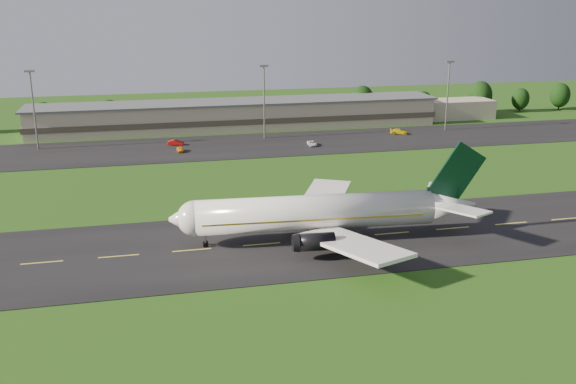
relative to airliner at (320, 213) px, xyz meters
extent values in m
plane|color=#1F4812|center=(1.42, 0.06, -4.66)|extent=(360.00, 360.00, 0.00)
cube|color=black|center=(1.42, 0.06, -4.61)|extent=(220.00, 30.00, 0.10)
cube|color=black|center=(1.42, 72.06, -4.61)|extent=(260.00, 30.00, 0.10)
cylinder|color=white|center=(-0.85, 0.06, 0.14)|extent=(38.30, 8.27, 5.60)
sphere|color=white|center=(-19.81, 1.40, 0.14)|extent=(5.60, 5.60, 5.60)
cone|color=white|center=(-21.80, 1.54, 0.14)|extent=(4.37, 5.64, 5.38)
cone|color=white|center=(21.59, -1.53, 0.14)|extent=(9.36, 6.11, 5.49)
cube|color=olive|center=(-1.35, 0.10, -0.21)|extent=(35.31, 8.09, 0.28)
cube|color=black|center=(-20.40, 1.44, 0.69)|extent=(2.21, 3.13, 0.65)
cube|color=white|center=(1.86, -11.16, -1.36)|extent=(13.06, 20.23, 2.20)
cube|color=white|center=(3.41, 10.79, -1.36)|extent=(15.10, 20.04, 2.20)
cube|color=white|center=(21.24, -6.51, 1.04)|extent=(7.11, 9.39, 0.91)
cube|color=white|center=(21.94, 3.46, 1.04)|extent=(7.90, 9.33, 0.91)
cube|color=black|center=(20.09, -1.42, 1.94)|extent=(5.03, 0.90, 3.00)
cube|color=black|center=(22.59, -1.60, 5.64)|extent=(9.44, 1.11, 10.55)
cylinder|color=black|center=(-2.91, -7.81, -1.76)|extent=(5.78, 3.09, 2.70)
cylinder|color=black|center=(-1.79, 8.15, -1.76)|extent=(5.78, 3.09, 2.70)
cube|color=tan|center=(1.42, 96.06, -0.66)|extent=(120.00, 15.00, 8.00)
cube|color=#4C4438|center=(1.42, 96.06, -1.46)|extent=(121.00, 15.40, 1.60)
cube|color=#595B60|center=(1.42, 96.06, 3.49)|extent=(122.00, 16.00, 0.50)
cube|color=tan|center=(71.42, 98.06, -1.66)|extent=(28.00, 11.00, 6.00)
cylinder|color=gray|center=(-53.58, 80.06, 5.34)|extent=(0.44, 0.44, 20.00)
cube|color=gray|center=(-53.58, 80.06, 15.44)|extent=(2.40, 1.20, 0.50)
cylinder|color=gray|center=(6.42, 80.06, 5.34)|extent=(0.44, 0.44, 20.00)
cube|color=gray|center=(6.42, 80.06, 15.44)|extent=(2.40, 1.20, 0.50)
cylinder|color=gray|center=(61.42, 80.06, 5.34)|extent=(0.44, 0.44, 20.00)
cube|color=gray|center=(61.42, 80.06, 15.44)|extent=(2.40, 1.20, 0.50)
cylinder|color=black|center=(-54.85, 105.49, -3.31)|extent=(0.56, 0.56, 2.70)
ellipsoid|color=black|center=(-54.85, 105.49, -0.01)|extent=(6.30, 6.30, 7.88)
cylinder|color=black|center=(-36.19, 106.54, -3.33)|extent=(0.56, 0.56, 2.67)
ellipsoid|color=black|center=(-36.19, 106.54, -0.06)|extent=(6.23, 6.23, 7.79)
cylinder|color=black|center=(44.21, 105.84, -3.01)|extent=(0.56, 0.56, 3.30)
ellipsoid|color=black|center=(44.21, 105.84, 1.02)|extent=(7.69, 7.69, 9.62)
cylinder|color=black|center=(65.60, 105.47, -3.40)|extent=(0.56, 0.56, 2.53)
ellipsoid|color=black|center=(65.60, 105.47, -0.31)|extent=(5.90, 5.90, 7.37)
cylinder|color=black|center=(86.63, 105.54, -2.95)|extent=(0.56, 0.56, 3.42)
ellipsoid|color=black|center=(86.63, 105.54, 1.22)|extent=(7.97, 7.97, 9.96)
cylinder|color=black|center=(101.64, 104.71, -3.39)|extent=(0.56, 0.56, 2.55)
ellipsoid|color=black|center=(101.64, 104.71, -0.27)|extent=(5.95, 5.95, 7.44)
cylinder|color=black|center=(117.69, 105.53, -3.20)|extent=(0.56, 0.56, 2.92)
ellipsoid|color=black|center=(117.69, 105.53, 0.37)|extent=(6.82, 6.82, 8.52)
imported|color=orange|center=(-17.76, 68.36, -3.91)|extent=(1.72, 3.90, 1.30)
imported|color=#A60F0B|center=(-18.41, 76.44, -3.85)|extent=(4.50, 2.30, 1.41)
imported|color=white|center=(16.90, 67.82, -3.96)|extent=(2.16, 4.41, 1.20)
imported|color=#D8C70C|center=(45.37, 76.86, -3.82)|extent=(5.54, 4.07, 1.49)
camera|label=1|loc=(-26.86, -93.37, 32.56)|focal=40.00mm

